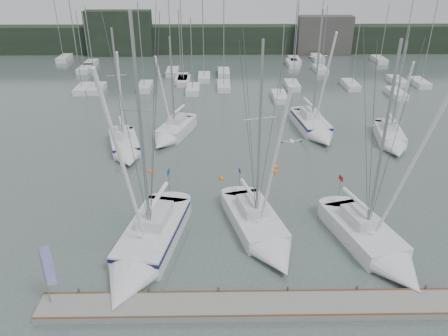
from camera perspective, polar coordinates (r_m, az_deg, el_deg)
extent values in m
plane|color=#4A5A57|center=(29.53, 3.19, -11.00)|extent=(160.00, 160.00, 0.00)
cube|color=slate|center=(25.64, 3.97, -17.50)|extent=(24.00, 2.00, 0.40)
cube|color=black|center=(86.69, 0.44, 16.47)|extent=(90.00, 4.00, 5.00)
cube|color=black|center=(86.34, -13.52, 16.74)|extent=(12.00, 3.00, 8.00)
cube|color=#413F3C|center=(86.85, 12.95, 16.52)|extent=(10.00, 3.00, 7.00)
cube|color=silver|center=(64.26, -10.27, 10.38)|extent=(1.80, 4.50, 0.90)
cylinder|color=gray|center=(62.39, -10.80, 15.49)|extent=(0.12, 0.12, 11.01)
cube|color=silver|center=(82.68, 12.11, 13.87)|extent=(1.80, 4.50, 0.90)
cylinder|color=gray|center=(81.14, 12.59, 17.82)|extent=(0.12, 0.12, 10.86)
cube|color=silver|center=(74.48, 12.49, 12.43)|extent=(1.80, 4.50, 0.90)
cylinder|color=gray|center=(72.93, 12.99, 16.29)|extent=(0.12, 0.12, 9.52)
cube|color=silver|center=(62.17, -4.08, 10.18)|extent=(1.80, 4.50, 0.90)
cylinder|color=gray|center=(60.43, -4.26, 14.68)|extent=(0.12, 0.12, 9.28)
cube|color=silver|center=(76.48, -17.69, 12.18)|extent=(1.80, 4.50, 0.90)
cylinder|color=gray|center=(75.04, -18.31, 15.63)|extent=(0.12, 0.12, 8.73)
cube|color=silver|center=(70.83, -0.03, 12.32)|extent=(1.80, 4.50, 0.90)
cylinder|color=gray|center=(69.16, -0.02, 16.69)|extent=(0.12, 0.12, 10.23)
cube|color=silver|center=(79.75, -17.06, 12.83)|extent=(1.80, 4.50, 0.90)
cylinder|color=gray|center=(78.40, -17.60, 15.90)|extent=(0.12, 0.12, 8.05)
cube|color=silver|center=(71.76, -6.75, 12.33)|extent=(1.80, 4.50, 0.90)
cylinder|color=gray|center=(69.82, -7.12, 18.02)|extent=(0.12, 0.12, 13.67)
cube|color=silver|center=(85.50, -20.12, 13.28)|extent=(1.80, 4.50, 0.90)
cylinder|color=gray|center=(83.86, -21.00, 17.78)|extent=(0.12, 0.12, 12.99)
cube|color=silver|center=(66.66, 16.21, 10.34)|extent=(1.80, 4.50, 0.90)
cylinder|color=gray|center=(65.13, 16.84, 14.02)|extent=(0.12, 0.12, 8.15)
cube|color=silver|center=(64.54, 21.55, 9.01)|extent=(1.80, 4.50, 0.90)
cylinder|color=gray|center=(62.96, 22.44, 12.93)|extent=(0.12, 0.12, 8.53)
cube|color=silver|center=(66.40, -5.26, 11.22)|extent=(1.80, 4.50, 0.90)
cylinder|color=gray|center=(64.44, -5.55, 16.89)|extent=(0.12, 0.12, 12.60)
cube|color=silver|center=(71.26, 24.15, 10.10)|extent=(1.80, 4.50, 0.90)
cylinder|color=gray|center=(69.53, 25.29, 14.84)|extent=(0.12, 0.12, 11.50)
cube|color=silver|center=(80.10, 9.18, 13.70)|extent=(1.80, 4.50, 0.90)
cylinder|color=gray|center=(78.50, 9.57, 17.87)|extent=(0.12, 0.12, 11.07)
cube|color=silver|center=(68.14, -2.61, 11.71)|extent=(1.80, 4.50, 0.90)
cylinder|color=gray|center=(66.11, -2.75, 17.75)|extent=(0.12, 0.12, 13.79)
cube|color=silver|center=(64.87, -16.25, 9.89)|extent=(1.80, 4.50, 0.90)
cylinder|color=gray|center=(63.07, -17.04, 14.72)|extent=(0.12, 0.12, 10.54)
cube|color=silver|center=(65.28, -17.90, 9.77)|extent=(1.80, 4.50, 0.90)
cylinder|color=gray|center=(63.28, -18.92, 15.61)|extent=(0.12, 0.12, 12.93)
cube|color=silver|center=(63.56, -0.03, 10.62)|extent=(1.80, 4.50, 0.90)
cylinder|color=gray|center=(61.41, -0.03, 17.15)|extent=(0.12, 0.12, 13.92)
cube|color=silver|center=(67.59, -5.55, 11.49)|extent=(1.80, 4.50, 0.90)
cylinder|color=gray|center=(65.91, -5.79, 15.77)|extent=(0.12, 0.12, 9.58)
cube|color=silver|center=(77.50, 8.94, 13.28)|extent=(1.80, 4.50, 0.90)
cylinder|color=gray|center=(75.89, 9.33, 17.51)|extent=(0.12, 0.12, 10.86)
cube|color=silver|center=(71.01, 21.67, 10.50)|extent=(1.80, 4.50, 0.90)
cylinder|color=gray|center=(69.15, 22.81, 15.85)|extent=(0.12, 0.12, 12.94)
cube|color=silver|center=(59.26, 7.25, 9.20)|extent=(1.80, 4.50, 0.90)
cylinder|color=gray|center=(57.49, 7.60, 13.76)|extent=(0.12, 0.12, 9.02)
cube|color=silver|center=(84.15, 19.60, 13.16)|extent=(1.80, 4.50, 0.90)
cylinder|color=gray|center=(82.79, 20.25, 16.37)|extent=(0.12, 0.12, 8.96)
cube|color=silver|center=(64.66, 8.91, 10.59)|extent=(1.80, 4.50, 0.90)
cylinder|color=gray|center=(62.83, 9.36, 15.52)|extent=(0.12, 0.12, 10.67)
cube|color=silver|center=(30.57, -9.16, -8.68)|extent=(4.67, 8.08, 1.68)
cone|color=silver|center=(26.68, -12.99, -15.26)|extent=(3.82, 3.82, 3.25)
cube|color=silver|center=(30.32, -8.99, -6.19)|extent=(2.34, 3.33, 0.78)
cylinder|color=gray|center=(26.40, -10.75, 4.50)|extent=(0.20, 0.20, 13.85)
cylinder|color=white|center=(30.56, -8.56, -3.65)|extent=(1.03, 3.70, 0.31)
cube|color=#10123D|center=(30.25, -9.24, -7.82)|extent=(4.69, 8.10, 0.28)
cube|color=#1B3298|center=(32.34, -7.27, -0.50)|extent=(0.14, 0.60, 0.40)
cube|color=silver|center=(31.88, 3.91, -6.91)|extent=(4.58, 7.13, 1.40)
cone|color=silver|center=(28.37, 7.13, -11.95)|extent=(3.61, 3.50, 2.98)
cube|color=silver|center=(31.69, 3.68, -4.92)|extent=(2.26, 2.97, 0.65)
cylinder|color=gray|center=(28.26, 4.65, 4.15)|extent=(0.17, 0.17, 12.24)
cylinder|color=white|center=(31.96, 3.22, -2.87)|extent=(1.09, 3.18, 0.26)
cube|color=#1B3298|center=(33.51, 2.05, -0.35)|extent=(0.15, 0.49, 0.33)
cube|color=silver|center=(31.85, 17.59, -8.22)|extent=(4.70, 7.07, 1.53)
cone|color=silver|center=(29.01, 22.59, -13.07)|extent=(3.70, 3.50, 3.06)
cube|color=silver|center=(31.59, 17.38, -6.06)|extent=(2.32, 2.95, 0.71)
cylinder|color=gray|center=(28.24, 20.03, 3.02)|extent=(0.18, 0.18, 12.46)
cylinder|color=white|center=(31.67, 16.85, -3.94)|extent=(1.13, 3.13, 0.29)
cube|color=#A41B15|center=(32.96, 15.03, -1.30)|extent=(0.17, 0.54, 0.37)
cube|color=silver|center=(44.93, -12.89, 3.02)|extent=(3.98, 5.93, 1.54)
cone|color=silver|center=(41.40, -12.37, 0.96)|extent=(3.11, 2.95, 2.57)
cube|color=silver|center=(44.98, -13.10, 4.59)|extent=(1.96, 2.48, 0.72)
cylinder|color=gray|center=(42.54, -13.68, 10.31)|extent=(0.18, 0.18, 10.59)
cylinder|color=white|center=(45.18, -13.29, 5.93)|extent=(1.02, 2.63, 0.29)
cube|color=#10123D|center=(44.73, -12.96, 3.62)|extent=(4.01, 5.95, 0.26)
cube|color=silver|center=(47.68, -6.26, 4.95)|extent=(4.10, 6.01, 1.51)
cone|color=silver|center=(44.39, -8.22, 3.13)|extent=(3.12, 3.02, 2.52)
cube|color=silver|center=(47.71, -6.09, 6.41)|extent=(2.00, 2.52, 0.71)
cylinder|color=gray|center=(45.62, -6.79, 11.02)|extent=(0.18, 0.18, 9.19)
cylinder|color=white|center=(47.92, -5.87, 7.66)|extent=(1.10, 2.64, 0.28)
cube|color=silver|center=(49.83, 11.22, 5.61)|extent=(3.57, 6.67, 1.61)
cone|color=silver|center=(45.89, 12.99, 3.55)|extent=(3.11, 3.06, 2.79)
cube|color=silver|center=(49.90, 11.14, 7.10)|extent=(1.84, 2.72, 0.75)
cylinder|color=gray|center=(47.50, 12.10, 12.76)|extent=(0.19, 0.19, 11.44)
cylinder|color=white|center=(50.26, 10.98, 8.42)|extent=(0.69, 3.13, 0.30)
cube|color=#10123D|center=(49.65, 11.27, 6.19)|extent=(3.59, 6.69, 0.27)
cube|color=silver|center=(49.05, 20.72, 3.94)|extent=(3.27, 5.85, 1.46)
cone|color=silver|center=(45.50, 21.62, 2.02)|extent=(2.77, 2.73, 2.43)
cube|color=silver|center=(49.12, 20.82, 5.30)|extent=(1.67, 2.40, 0.68)
cylinder|color=gray|center=(47.04, 21.85, 9.68)|extent=(0.18, 0.18, 9.12)
cylinder|color=white|center=(49.41, 20.85, 6.51)|extent=(0.69, 2.72, 0.27)
sphere|color=#F95C16|center=(38.22, -0.31, -1.42)|extent=(0.49, 0.49, 0.49)
sphere|color=#F95C16|center=(40.55, 6.76, 0.14)|extent=(0.52, 0.52, 0.52)
sphere|color=#F95C16|center=(39.96, -9.50, -0.49)|extent=(0.51, 0.51, 0.51)
cylinder|color=gray|center=(26.07, -22.41, -12.81)|extent=(0.07, 0.07, 3.84)
cube|color=#1E2ABD|center=(25.68, -21.97, -11.82)|extent=(0.51, 0.13, 2.56)
ellipsoid|color=silver|center=(23.70, 8.82, 3.46)|extent=(0.30, 0.50, 0.21)
cube|color=gray|center=(23.61, 8.13, 3.47)|extent=(0.49, 0.22, 0.12)
cube|color=gray|center=(23.79, 9.51, 3.55)|extent=(0.49, 0.22, 0.12)
sphere|color=#F95C16|center=(39.62, 6.73, -0.54)|extent=(0.49, 0.49, 0.49)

